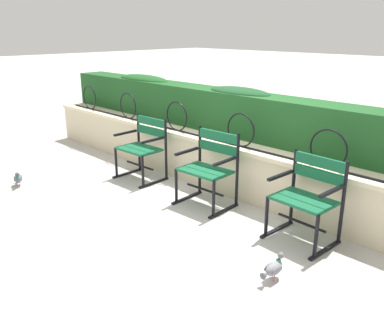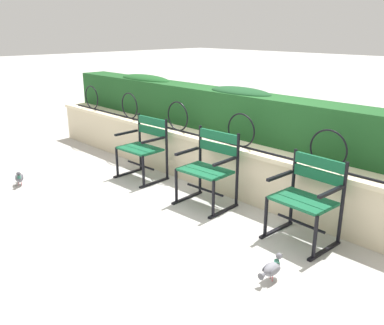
% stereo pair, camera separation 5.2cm
% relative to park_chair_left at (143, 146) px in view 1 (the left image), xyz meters
% --- Properties ---
extents(ground_plane, '(60.00, 60.00, 0.00)m').
position_rel_park_chair_left_xyz_m(ground_plane, '(1.20, -0.32, -0.47)').
color(ground_plane, '#B7B5AF').
extents(stone_wall, '(8.05, 0.41, 0.66)m').
position_rel_park_chair_left_xyz_m(stone_wall, '(1.20, 0.49, -0.13)').
color(stone_wall, beige).
rests_on(stone_wall, ground).
extents(iron_arch_fence, '(7.50, 0.02, 0.42)m').
position_rel_park_chair_left_xyz_m(iron_arch_fence, '(0.88, 0.42, 0.37)').
color(iron_arch_fence, black).
rests_on(iron_arch_fence, stone_wall).
extents(hedge_row, '(7.89, 0.47, 0.64)m').
position_rel_park_chair_left_xyz_m(hedge_row, '(1.17, 0.90, 0.50)').
color(hedge_row, '#1E5123').
rests_on(hedge_row, stone_wall).
extents(park_chair_left, '(0.64, 0.55, 0.87)m').
position_rel_park_chair_left_xyz_m(park_chair_left, '(0.00, 0.00, 0.00)').
color(park_chair_left, '#145B38').
rests_on(park_chair_left, ground).
extents(park_chair_centre, '(0.65, 0.56, 0.90)m').
position_rel_park_chair_left_xyz_m(park_chair_centre, '(1.28, -0.01, 0.01)').
color(park_chair_centre, '#145B38').
rests_on(park_chair_centre, ground).
extents(park_chair_right, '(0.63, 0.55, 0.85)m').
position_rel_park_chair_left_xyz_m(park_chair_right, '(2.57, 0.05, -0.00)').
color(park_chair_right, '#145B38').
rests_on(park_chair_right, ground).
extents(pigeon_near_chairs, '(0.28, 0.17, 0.22)m').
position_rel_park_chair_left_xyz_m(pigeon_near_chairs, '(-0.93, -1.43, -0.36)').
color(pigeon_near_chairs, '#5B5B66').
rests_on(pigeon_near_chairs, ground).
extents(pigeon_far_side, '(0.11, 0.29, 0.22)m').
position_rel_park_chair_left_xyz_m(pigeon_far_side, '(2.77, -0.79, -0.36)').
color(pigeon_far_side, gray).
rests_on(pigeon_far_side, ground).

